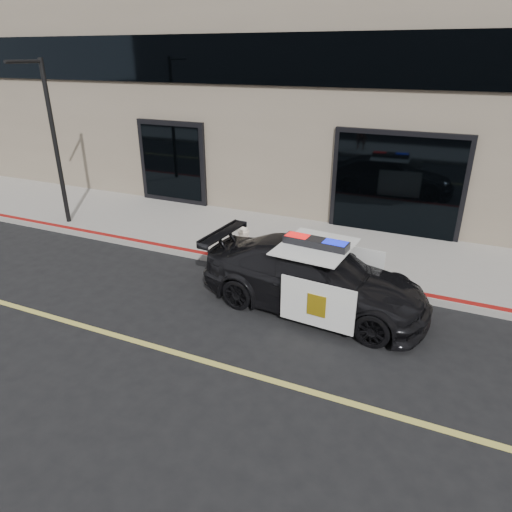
% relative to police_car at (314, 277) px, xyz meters
% --- Properties ---
extents(ground, '(120.00, 120.00, 0.00)m').
position_rel_police_car_xyz_m(ground, '(1.81, -2.44, -0.66)').
color(ground, black).
rests_on(ground, ground).
extents(sidewalk_n, '(60.00, 3.50, 0.15)m').
position_rel_police_car_xyz_m(sidewalk_n, '(1.81, 2.81, -0.58)').
color(sidewalk_n, gray).
rests_on(sidewalk_n, ground).
extents(building_n, '(60.00, 7.00, 12.00)m').
position_rel_police_car_xyz_m(building_n, '(1.81, 8.06, 5.34)').
color(building_n, '#756856').
rests_on(building_n, ground).
extents(police_car, '(2.52, 4.76, 1.47)m').
position_rel_police_car_xyz_m(police_car, '(0.00, 0.00, 0.00)').
color(police_car, black).
rests_on(police_car, ground).
extents(fire_hydrant, '(0.33, 0.45, 0.72)m').
position_rel_police_car_xyz_m(fire_hydrant, '(-2.27, 1.56, -0.17)').
color(fire_hydrant, '#FCE8D0').
rests_on(fire_hydrant, sidewalk_n).
extents(street_light, '(0.12, 1.12, 4.40)m').
position_rel_police_car_xyz_m(street_light, '(-7.95, 1.51, 1.93)').
color(street_light, black).
rests_on(street_light, sidewalk_n).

